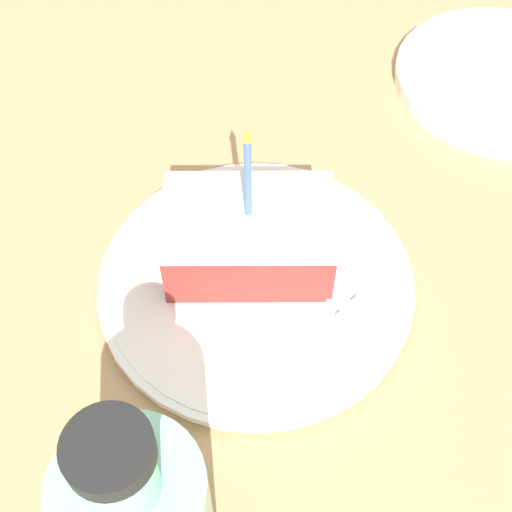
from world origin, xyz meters
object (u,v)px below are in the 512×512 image
at_px(cake_slice, 249,237).
at_px(fork, 322,288).
at_px(side_plate, 503,78).
at_px(plate, 256,283).

height_order(cake_slice, fork, cake_slice).
bearing_deg(fork, cake_slice, -117.61).
bearing_deg(cake_slice, side_plate, 132.13).
bearing_deg(side_plate, fork, -37.24).
bearing_deg(plate, cake_slice, -162.75).
bearing_deg(plate, side_plate, 134.90).
relative_size(cake_slice, fork, 1.10).
height_order(fork, side_plate, fork).
xyz_separation_m(plate, side_plate, (-0.24, 0.24, -0.00)).
bearing_deg(fork, plate, -103.05).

